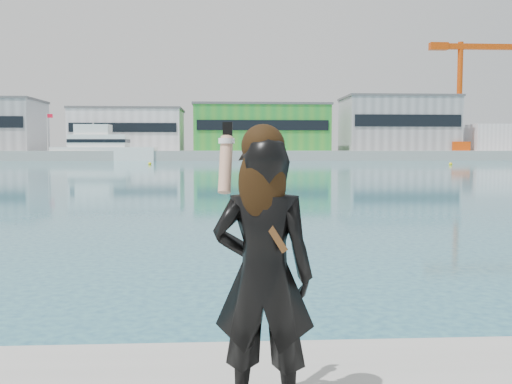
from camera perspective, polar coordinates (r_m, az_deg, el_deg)
far_quay at (r=133.24m, az=-3.04°, el=3.73°), size 320.00×40.00×2.00m
warehouse_white at (r=133.03m, az=-12.62°, el=6.11°), size 24.48×15.35×9.50m
warehouse_green at (r=131.59m, az=0.46°, el=6.45°), size 30.60×16.36×10.50m
warehouse_grey_right at (r=137.47m, az=13.99°, el=6.65°), size 25.50×15.35×12.50m
ancillary_shed at (r=143.61m, az=22.65°, el=5.04°), size 12.00×10.00×6.00m
dock_crane at (r=136.89m, az=20.15°, el=9.38°), size 23.00×4.00×24.00m
flagpole_left at (r=129.79m, az=-20.10°, el=5.90°), size 1.28×0.16×8.00m
flagpole_right at (r=126.36m, az=7.10°, el=6.18°), size 1.28×0.16×8.00m
motor_yacht at (r=118.70m, az=-15.15°, el=4.32°), size 20.58×6.48×9.50m
buoy_near at (r=87.18m, az=18.88°, el=2.56°), size 0.50×0.50×0.50m
buoy_far at (r=86.28m, az=-10.58°, el=2.70°), size 0.50×0.50×0.50m
buoy_extra at (r=85.05m, az=1.41°, el=2.75°), size 0.50×0.50×0.50m
woman at (r=3.12m, az=0.71°, el=-7.59°), size 0.61×0.45×1.61m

